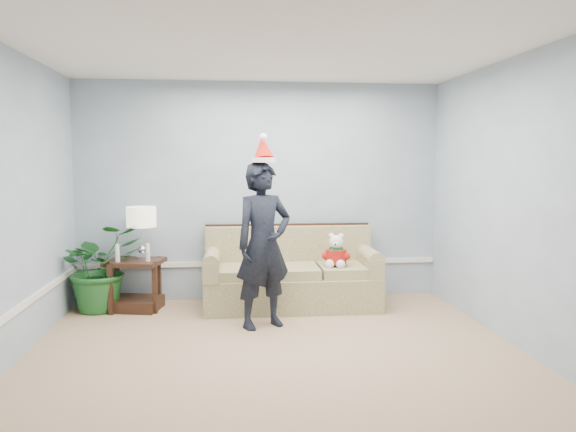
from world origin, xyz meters
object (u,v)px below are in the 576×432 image
Objects in this scene: sofa at (291,278)px; man at (263,245)px; table_lamp at (141,219)px; houseplant at (100,267)px; side_table at (136,290)px; teddy_bear at (336,254)px.

sofa is 1.04m from man.
man is at bearing -114.21° from sofa.
houseplant is (-0.48, -0.05, -0.55)m from table_lamp.
man is at bearing -25.11° from houseplant.
side_table is at bearing -179.79° from sofa.
man is (1.44, -0.84, 0.63)m from side_table.
teddy_bear is (2.73, -0.23, 0.14)m from houseplant.
sofa reaches higher than side_table.
houseplant is 2.75m from teddy_bear.
man reaches higher than side_table.
teddy_bear is at bearing -19.13° from sofa.
side_table is 0.83m from table_lamp.
table_lamp is at bearing 45.66° from side_table.
sofa reaches higher than teddy_bear.
table_lamp is at bearing 177.68° from sofa.
man is 4.33× the size of teddy_bear.
houseplant is 2.56× the size of teddy_bear.
houseplant is at bearing 129.97° from man.
table_lamp reaches higher than houseplant.
sofa is 1.89m from table_lamp.
houseplant reaches higher than sofa.
sofa is at bearing -1.20° from houseplant.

